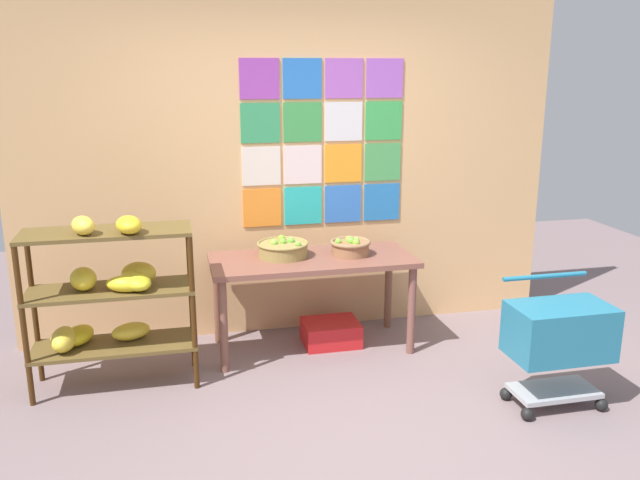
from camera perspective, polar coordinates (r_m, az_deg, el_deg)
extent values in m
plane|color=slate|center=(3.93, 2.99, -17.16)|extent=(9.57, 9.57, 0.00)
cube|color=#DEAB70|center=(5.16, -2.39, 6.24)|extent=(4.25, 0.06, 2.62)
cube|color=purple|center=(5.03, -5.27, 13.71)|extent=(0.30, 0.01, 0.30)
cube|color=blue|center=(5.08, -1.55, 13.78)|extent=(0.30, 0.01, 0.30)
cube|color=#A454BC|center=(5.16, 2.09, 13.78)|extent=(0.30, 0.01, 0.30)
cube|color=#A054C1|center=(5.25, 5.60, 13.74)|extent=(0.30, 0.01, 0.30)
cube|color=#319258|center=(5.04, -5.19, 10.03)|extent=(0.30, 0.01, 0.30)
cube|color=green|center=(5.10, -1.52, 10.13)|extent=(0.30, 0.01, 0.30)
cube|color=silver|center=(5.17, 2.05, 10.19)|extent=(0.30, 0.01, 0.30)
cube|color=green|center=(5.26, 5.51, 10.22)|extent=(0.30, 0.01, 0.30)
cube|color=silver|center=(5.08, -5.10, 6.39)|extent=(0.30, 0.01, 0.30)
cube|color=silver|center=(5.13, -1.50, 6.53)|extent=(0.30, 0.01, 0.30)
cube|color=orange|center=(5.21, 2.02, 6.64)|extent=(0.30, 0.01, 0.30)
cube|color=#489F53|center=(5.30, 5.43, 6.73)|extent=(0.30, 0.01, 0.30)
cube|color=orange|center=(5.14, -5.02, 2.81)|extent=(0.30, 0.01, 0.30)
cube|color=#25B6B2|center=(5.19, -1.47, 2.99)|extent=(0.30, 0.01, 0.30)
cube|color=blue|center=(5.26, 1.99, 3.15)|extent=(0.30, 0.01, 0.30)
cube|color=#2673C0|center=(5.35, 5.34, 3.29)|extent=(0.30, 0.01, 0.30)
cylinder|color=#40240B|center=(4.47, -24.23, -6.80)|extent=(0.04, 0.04, 1.07)
cylinder|color=#40240B|center=(4.37, -10.89, -6.17)|extent=(0.04, 0.04, 1.07)
cylinder|color=#40240B|center=(4.79, -23.47, -5.30)|extent=(0.04, 0.04, 1.07)
cylinder|color=#40240B|center=(4.70, -11.07, -4.68)|extent=(0.04, 0.04, 1.07)
cube|color=brown|center=(4.64, -17.23, -8.69)|extent=(1.06, 0.38, 0.03)
ellipsoid|color=yellow|center=(4.69, -20.12, -7.74)|extent=(0.26, 0.30, 0.12)
ellipsoid|color=yellow|center=(4.66, -16.02, -7.58)|extent=(0.29, 0.23, 0.11)
ellipsoid|color=yellow|center=(4.62, -21.26, -8.00)|extent=(0.17, 0.28, 0.15)
cube|color=brown|center=(4.51, -17.60, -4.16)|extent=(1.06, 0.38, 0.02)
ellipsoid|color=gold|center=(4.53, -15.37, -2.75)|extent=(0.27, 0.23, 0.14)
ellipsoid|color=yellow|center=(4.40, -16.41, -3.65)|extent=(0.28, 0.20, 0.11)
ellipsoid|color=yellow|center=(4.52, -19.76, -3.17)|extent=(0.21, 0.26, 0.14)
ellipsoid|color=yellow|center=(4.42, -15.70, -3.45)|extent=(0.29, 0.34, 0.11)
cube|color=brown|center=(4.40, -17.99, 0.63)|extent=(1.06, 0.38, 0.02)
ellipsoid|color=yellow|center=(4.32, -19.78, 1.19)|extent=(0.20, 0.24, 0.12)
ellipsoid|color=yellow|center=(4.26, -16.19, 1.27)|extent=(0.21, 0.26, 0.11)
cube|color=brown|center=(4.87, -0.66, -1.74)|extent=(1.50, 0.65, 0.04)
cylinder|color=brown|center=(4.64, -8.34, -7.40)|extent=(0.06, 0.06, 0.67)
cylinder|color=brown|center=(4.93, 7.91, -6.04)|extent=(0.06, 0.06, 0.67)
cylinder|color=brown|center=(5.14, -8.85, -5.21)|extent=(0.06, 0.06, 0.67)
cylinder|color=brown|center=(5.40, 5.92, -4.12)|extent=(0.06, 0.06, 0.67)
cylinder|color=olive|center=(4.88, -3.22, -0.87)|extent=(0.36, 0.36, 0.10)
torus|color=olive|center=(4.86, -3.23, -0.30)|extent=(0.38, 0.38, 0.02)
sphere|color=#79CC3E|center=(4.87, -3.23, -0.13)|extent=(0.05, 0.05, 0.05)
sphere|color=#84BB3C|center=(4.85, -4.00, -0.27)|extent=(0.06, 0.06, 0.06)
sphere|color=#81BF2F|center=(4.95, -3.33, 0.13)|extent=(0.06, 0.06, 0.06)
sphere|color=#76BB40|center=(4.80, -1.92, -0.36)|extent=(0.05, 0.05, 0.05)
sphere|color=#70CA3C|center=(4.90, -2.53, -0.06)|extent=(0.05, 0.05, 0.05)
cylinder|color=#956443|center=(4.92, 2.64, -0.74)|extent=(0.28, 0.28, 0.10)
torus|color=#8F6A46|center=(4.91, 2.64, -0.20)|extent=(0.30, 0.30, 0.03)
sphere|color=#78C437|center=(4.94, 3.14, -0.03)|extent=(0.05, 0.05, 0.05)
sphere|color=#70D03C|center=(4.90, 2.69, -0.07)|extent=(0.05, 0.05, 0.05)
sphere|color=#81BD2C|center=(4.90, 2.61, -0.07)|extent=(0.05, 0.05, 0.05)
sphere|color=#84C536|center=(4.95, 2.53, 0.02)|extent=(0.06, 0.06, 0.06)
sphere|color=#7FBE33|center=(4.88, 3.14, -0.24)|extent=(0.06, 0.06, 0.06)
sphere|color=#78CE3A|center=(4.89, 1.58, -0.12)|extent=(0.05, 0.05, 0.05)
cube|color=red|center=(5.13, 0.93, -8.00)|extent=(0.42, 0.34, 0.18)
sphere|color=black|center=(4.31, 17.47, -14.15)|extent=(0.08, 0.08, 0.08)
sphere|color=black|center=(4.57, 23.13, -12.94)|extent=(0.08, 0.08, 0.08)
sphere|color=black|center=(4.51, 15.77, -12.66)|extent=(0.08, 0.08, 0.08)
sphere|color=black|center=(4.76, 21.26, -11.62)|extent=(0.08, 0.08, 0.08)
cube|color=#A5A8AD|center=(4.51, 19.54, -12.15)|extent=(0.53, 0.28, 0.03)
cube|color=teal|center=(4.35, 19.99, -7.38)|extent=(0.61, 0.36, 0.33)
cylinder|color=teal|center=(4.42, 18.85, -2.98)|extent=(0.58, 0.03, 0.03)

